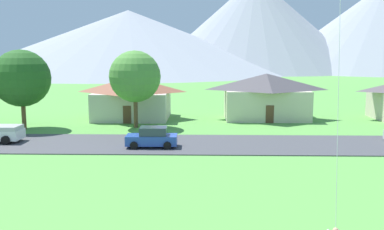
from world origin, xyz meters
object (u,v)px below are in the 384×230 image
tree_left_of_center (22,78)px  parked_car_blue_west_end (152,138)px  house_left_center (132,97)px  house_right_center (266,96)px  tree_right_of_center (135,77)px

tree_left_of_center → parked_car_blue_west_end: 17.02m
parked_car_blue_west_end → house_left_center: bearing=105.0°
house_left_center → tree_left_of_center: tree_left_of_center is taller
house_right_center → tree_right_of_center: (-14.55, -6.26, 2.58)m
house_right_center → tree_right_of_center: size_ratio=1.29×
tree_right_of_center → parked_car_blue_west_end: size_ratio=1.91×
house_right_center → tree_left_of_center: tree_left_of_center is taller
tree_left_of_center → parked_car_blue_west_end: bearing=-30.2°
house_left_center → house_right_center: bearing=0.1°
tree_left_of_center → parked_car_blue_west_end: (14.21, -8.26, -4.38)m
house_right_center → tree_left_of_center: size_ratio=1.27×
house_left_center → tree_right_of_center: bearing=-77.7°
house_left_center → parked_car_blue_west_end: house_left_center is taller
tree_left_of_center → tree_right_of_center: size_ratio=1.01×
tree_left_of_center → tree_right_of_center: tree_left_of_center is taller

